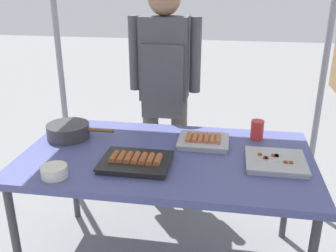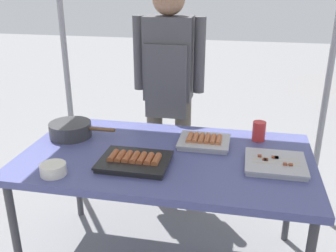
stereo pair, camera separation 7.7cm
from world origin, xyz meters
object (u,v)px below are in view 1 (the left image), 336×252
(tray_grilled_sausages, at_px, (136,161))
(tray_meat_skewers, at_px, (276,162))
(vendor_woman, at_px, (165,79))
(stall_table, at_px, (167,163))
(cooking_wok, at_px, (69,130))
(condiment_bowl, at_px, (54,171))
(drink_cup_near_edge, at_px, (257,130))
(tray_pork_links, at_px, (203,141))

(tray_grilled_sausages, distance_m, tray_meat_skewers, 0.73)
(vendor_woman, bearing_deg, stall_table, 100.51)
(cooking_wok, relative_size, condiment_bowl, 3.19)
(drink_cup_near_edge, height_order, vendor_woman, vendor_woman)
(tray_grilled_sausages, relative_size, condiment_bowl, 2.79)
(tray_meat_skewers, xyz_separation_m, condiment_bowl, (-1.08, -0.31, 0.01))
(tray_grilled_sausages, bearing_deg, drink_cup_near_edge, 35.68)
(condiment_bowl, height_order, vendor_woman, vendor_woman)
(tray_pork_links, distance_m, vendor_woman, 0.73)
(tray_pork_links, bearing_deg, stall_table, -137.71)
(tray_grilled_sausages, bearing_deg, tray_pork_links, 44.94)
(tray_grilled_sausages, relative_size, tray_meat_skewers, 1.18)
(stall_table, relative_size, vendor_woman, 0.97)
(cooking_wok, bearing_deg, vendor_woman, 53.35)
(tray_grilled_sausages, bearing_deg, cooking_wok, 149.43)
(tray_meat_skewers, bearing_deg, stall_table, 177.27)
(tray_meat_skewers, bearing_deg, vendor_woman, 131.93)
(tray_pork_links, height_order, vendor_woman, vendor_woman)
(tray_meat_skewers, distance_m, tray_pork_links, 0.44)
(stall_table, distance_m, condiment_bowl, 0.61)
(condiment_bowl, bearing_deg, drink_cup_near_edge, 32.65)
(tray_pork_links, relative_size, vendor_woman, 0.18)
(stall_table, xyz_separation_m, drink_cup_near_edge, (0.50, 0.31, 0.11))
(tray_meat_skewers, relative_size, cooking_wok, 0.74)
(stall_table, distance_m, drink_cup_near_edge, 0.60)
(cooking_wok, distance_m, vendor_woman, 0.83)
(tray_pork_links, distance_m, drink_cup_near_edge, 0.34)
(tray_grilled_sausages, relative_size, tray_pork_links, 1.23)
(tray_grilled_sausages, height_order, drink_cup_near_edge, drink_cup_near_edge)
(tray_meat_skewers, bearing_deg, cooking_wok, 172.27)
(tray_grilled_sausages, xyz_separation_m, condiment_bowl, (-0.37, -0.18, 0.01))
(condiment_bowl, relative_size, drink_cup_near_edge, 1.11)
(tray_meat_skewers, height_order, tray_pork_links, tray_pork_links)
(vendor_woman, bearing_deg, drink_cup_near_edge, 143.61)
(drink_cup_near_edge, xyz_separation_m, vendor_woman, (-0.65, 0.48, 0.17))
(stall_table, distance_m, tray_pork_links, 0.27)
(drink_cup_near_edge, bearing_deg, cooking_wok, -171.47)
(stall_table, distance_m, vendor_woman, 0.84)
(tray_meat_skewers, xyz_separation_m, cooking_wok, (-1.21, 0.16, 0.03))
(tray_pork_links, relative_size, drink_cup_near_edge, 2.52)
(tray_pork_links, bearing_deg, tray_meat_skewers, -27.06)
(tray_meat_skewers, bearing_deg, tray_pork_links, 152.94)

